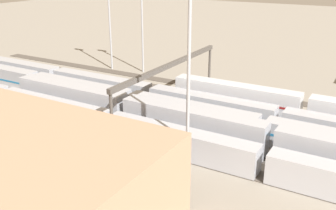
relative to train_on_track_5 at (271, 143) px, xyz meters
name	(u,v)px	position (x,y,z in m)	size (l,w,h in m)	color
ground_plane	(214,118)	(12.63, -10.00, -2.62)	(400.00, 400.00, 0.00)	gray
track_bed_0	(244,94)	(12.63, -25.00, -2.56)	(140.00, 2.80, 0.12)	#4C443D
track_bed_1	(235,101)	(12.63, -20.00, -2.56)	(140.00, 2.80, 0.12)	#4C443D
track_bed_2	(225,109)	(12.63, -15.00, -2.56)	(140.00, 2.80, 0.12)	#4C443D
track_bed_3	(214,118)	(12.63, -10.00, -2.56)	(140.00, 2.80, 0.12)	#3D3833
track_bed_4	(202,128)	(12.63, -5.00, -2.56)	(140.00, 2.80, 0.12)	#4C443D
track_bed_5	(188,139)	(12.63, 0.00, -2.56)	(140.00, 2.80, 0.12)	#3D3833
track_bed_6	(172,153)	(12.63, 5.00, -2.56)	(140.00, 2.80, 0.12)	#4C443D
train_on_track_5	(271,143)	(0.00, 0.00, 0.00)	(95.60, 3.00, 5.00)	#A8AAB2
train_on_track_3	(210,106)	(13.58, -10.00, -0.61)	(119.80, 3.06, 3.80)	#A8AAB2
train_on_track_4	(190,114)	(14.84, -5.00, -0.60)	(119.80, 3.06, 3.80)	#A8AAB2
train_on_track_6	(109,125)	(23.69, 5.00, -0.60)	(95.60, 3.00, 3.80)	#A8AAB2
train_on_track_2	(305,110)	(-1.27, -15.00, -0.02)	(47.20, 3.06, 5.00)	silver
light_mast_0	(142,1)	(40.02, -28.97, 14.31)	(2.80, 0.70, 26.47)	#9EA0A5
light_mast_2	(109,3)	(48.45, -27.39, 13.62)	(2.80, 0.70, 25.21)	#9EA0A5
light_mast_3	(189,49)	(8.84, 7.59, 13.23)	(2.80, 0.70, 24.51)	#9EA0A5
signal_gantry	(170,69)	(21.43, -10.00, 5.03)	(0.70, 35.00, 8.80)	#4C4742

